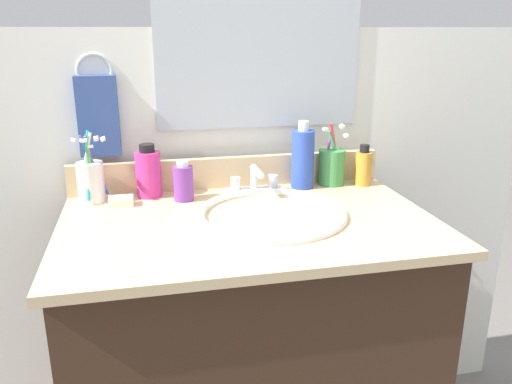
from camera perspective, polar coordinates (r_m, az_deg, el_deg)
vanity_cabinet at (r=1.48m, az=-0.73°, el=-19.01°), size 0.88×0.54×0.82m
countertop at (r=1.27m, az=-0.80°, el=-3.55°), size 0.92×0.59×0.02m
backsplash at (r=1.52m, az=-2.99°, el=2.23°), size 0.92×0.02×0.09m
back_wall at (r=1.66m, az=-3.22°, el=-5.26°), size 2.02×0.04×1.30m
mirror_panel at (r=1.52m, az=0.38°, el=17.71°), size 0.60×0.01×0.56m
towel_ring at (r=1.49m, az=-17.51°, el=12.70°), size 0.10×0.01×0.10m
hand_towel at (r=1.49m, az=-17.14°, el=8.06°), size 0.11×0.04×0.22m
sink_basin at (r=1.30m, az=1.70°, el=-3.90°), size 0.38×0.38×0.11m
faucet at (r=1.46m, az=-0.13°, el=0.95°), size 0.16×0.10×0.08m
bottle_cream_purple at (r=1.41m, az=-8.08°, el=1.08°), size 0.05×0.05×0.11m
bottle_soap_pink at (r=1.46m, az=-11.87°, el=2.11°), size 0.07×0.07×0.15m
bottle_shampoo_blue at (r=1.51m, az=5.22°, el=3.75°), size 0.07×0.07×0.20m
bottle_oil_amber at (r=1.57m, az=11.85°, el=2.71°), size 0.05×0.05×0.12m
cup_white_ceramic at (r=1.45m, az=-17.89°, el=1.31°), size 0.09×0.09×0.19m
cup_green at (r=1.56m, az=8.41°, el=2.86°), size 0.09×0.08×0.19m
soap_bar at (r=1.41m, az=-14.77°, el=-1.00°), size 0.06×0.04×0.02m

